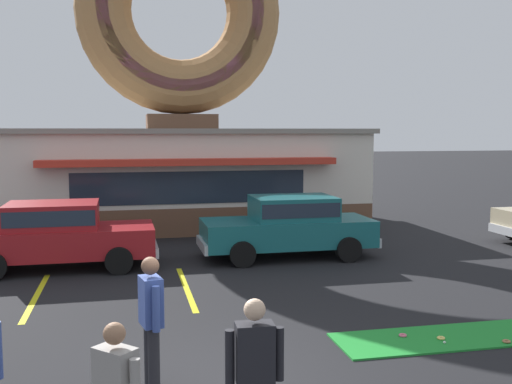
{
  "coord_description": "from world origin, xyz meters",
  "views": [
    {
      "loc": [
        -1.02,
        -7.35,
        3.31
      ],
      "look_at": [
        1.68,
        5.0,
        2.0
      ],
      "focal_mm": 42.0,
      "sensor_mm": 36.0,
      "label": 1
    }
  ],
  "objects_px": {
    "car_teal": "(289,224)",
    "car_red": "(57,233)",
    "golf_ball": "(444,342)",
    "pedestrian_clipboard_woman": "(255,371)",
    "pedestrian_leather_jacket_man": "(151,316)"
  },
  "relations": [
    {
      "from": "car_teal",
      "to": "car_red",
      "type": "xyz_separation_m",
      "value": [
        -5.75,
        -0.11,
        0.0
      ]
    },
    {
      "from": "car_teal",
      "to": "pedestrian_leather_jacket_man",
      "type": "height_order",
      "value": "pedestrian_leather_jacket_man"
    },
    {
      "from": "car_teal",
      "to": "pedestrian_clipboard_woman",
      "type": "relative_size",
      "value": 2.76
    },
    {
      "from": "car_teal",
      "to": "car_red",
      "type": "relative_size",
      "value": 1.0
    },
    {
      "from": "golf_ball",
      "to": "car_red",
      "type": "relative_size",
      "value": 0.01
    },
    {
      "from": "car_red",
      "to": "pedestrian_clipboard_woman",
      "type": "relative_size",
      "value": 2.76
    },
    {
      "from": "car_teal",
      "to": "pedestrian_clipboard_woman",
      "type": "distance_m",
      "value": 9.7
    },
    {
      "from": "car_red",
      "to": "pedestrian_clipboard_woman",
      "type": "xyz_separation_m",
      "value": [
        2.83,
        -9.13,
        0.04
      ]
    },
    {
      "from": "car_teal",
      "to": "pedestrian_clipboard_woman",
      "type": "xyz_separation_m",
      "value": [
        -2.92,
        -9.24,
        0.04
      ]
    },
    {
      "from": "golf_ball",
      "to": "car_teal",
      "type": "distance_m",
      "value": 6.83
    },
    {
      "from": "golf_ball",
      "to": "car_red",
      "type": "height_order",
      "value": "car_red"
    },
    {
      "from": "pedestrian_clipboard_woman",
      "to": "pedestrian_leather_jacket_man",
      "type": "bearing_deg",
      "value": 116.76
    },
    {
      "from": "golf_ball",
      "to": "car_teal",
      "type": "height_order",
      "value": "car_teal"
    },
    {
      "from": "car_red",
      "to": "pedestrian_clipboard_woman",
      "type": "distance_m",
      "value": 9.56
    },
    {
      "from": "golf_ball",
      "to": "pedestrian_leather_jacket_man",
      "type": "bearing_deg",
      "value": -171.98
    }
  ]
}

